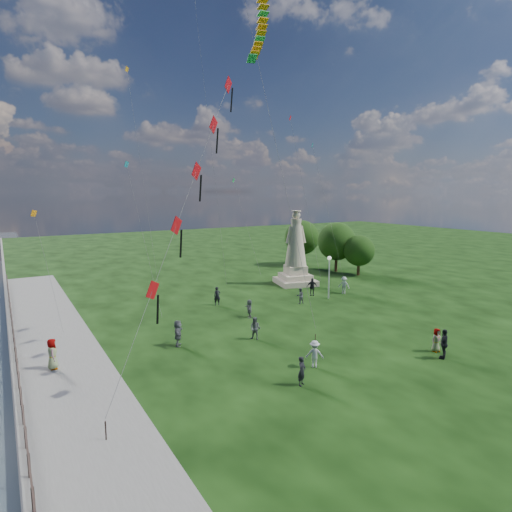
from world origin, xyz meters
TOP-DOWN VIEW (x-y plane):
  - ground at (36.75, 10.00)m, footprint 106.50×160.00m
  - waterfront at (-15.24, 8.99)m, footprint 200.00×200.00m
  - statue at (10.86, 19.33)m, footprint 4.82×4.82m
  - lamppost at (9.73, 12.49)m, footprint 0.38×0.38m
  - tree_row at (19.46, 24.43)m, footprint 5.76×13.59m
  - person_0 at (-3.58, -0.95)m, footprint 0.68×0.61m
  - person_1 at (-2.09, 6.28)m, footprint 0.85×0.89m
  - person_2 at (-1.53, 0.55)m, footprint 1.14×1.02m
  - person_3 at (6.00, -2.48)m, footprint 1.22×0.99m
  - person_4 at (6.60, -1.52)m, footprint 0.78×0.52m
  - person_5 at (-7.04, 7.89)m, footprint 1.31×1.76m
  - person_6 at (-0.36, 15.78)m, footprint 0.69×0.54m
  - person_7 at (6.29, 12.39)m, footprint 0.75×0.50m
  - person_8 at (12.40, 13.29)m, footprint 1.12×1.21m
  - person_9 at (9.16, 14.27)m, footprint 1.14×0.94m
  - person_10 at (-14.54, 7.80)m, footprint 0.61×0.91m
  - person_11 at (0.19, 11.04)m, footprint 0.98×1.48m
  - red_kite_train at (-7.01, 4.58)m, footprint 10.86×9.35m
  - small_kites at (2.95, 24.18)m, footprint 31.47×16.00m

SIDE VIEW (x-z plane):
  - ground at x=36.75m, z-range -0.60..0.00m
  - waterfront at x=-15.24m, z-range -0.82..0.69m
  - person_7 at x=6.29m, z-range 0.00..1.45m
  - person_11 at x=0.19m, z-range 0.00..1.47m
  - person_4 at x=6.60m, z-range 0.00..1.51m
  - person_0 at x=-3.58m, z-range 0.00..1.56m
  - person_1 at x=-2.09m, z-range 0.00..1.57m
  - person_2 at x=-1.53m, z-range 0.00..1.59m
  - person_6 at x=-0.36m, z-range 0.00..1.66m
  - person_8 at x=12.40m, z-range 0.00..1.70m
  - person_9 at x=9.16m, z-range 0.00..1.73m
  - person_5 at x=-7.04m, z-range 0.00..1.74m
  - person_10 at x=-14.54m, z-range 0.00..1.76m
  - person_3 at x=6.00m, z-range 0.00..1.85m
  - lamppost at x=9.73m, z-range 0.90..4.99m
  - statue at x=10.86m, z-range -0.98..7.06m
  - tree_row at x=19.46m, z-range 0.56..6.82m
  - red_kite_train at x=-7.01m, z-range 2.04..19.47m
  - small_kites at x=2.95m, z-range -1.48..29.88m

